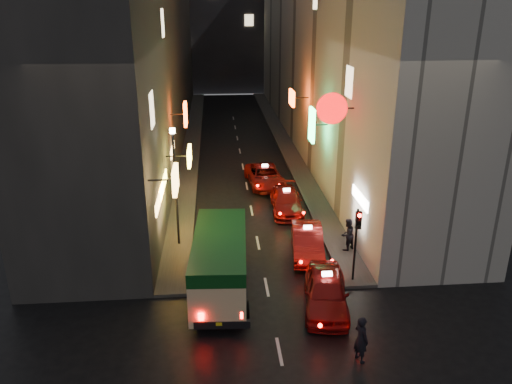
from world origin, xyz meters
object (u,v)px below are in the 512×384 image
object	(u,v)px
taxi_near	(326,289)
lamp_post	(175,180)
traffic_light	(357,230)
minibus	(220,258)
pedestrian_crossing	(361,336)

from	to	relation	value
taxi_near	lamp_post	distance (m)	9.49
taxi_near	traffic_light	bearing A→B (deg)	46.34
minibus	traffic_light	world-z (taller)	traffic_light
pedestrian_crossing	lamp_post	distance (m)	12.28
pedestrian_crossing	lamp_post	xyz separation A→B (m)	(-7.02, 9.71, 2.70)
minibus	lamp_post	bearing A→B (deg)	113.85
taxi_near	traffic_light	size ratio (longest dim) A/B	1.67
traffic_light	minibus	bearing A→B (deg)	-177.36
minibus	lamp_post	xyz separation A→B (m)	(-2.13, 4.81, 1.99)
minibus	pedestrian_crossing	distance (m)	6.96
pedestrian_crossing	lamp_post	size ratio (longest dim) A/B	0.33
taxi_near	traffic_light	xyz separation A→B (m)	(1.69, 1.77, 1.81)
taxi_near	traffic_light	world-z (taller)	traffic_light
taxi_near	pedestrian_crossing	xyz separation A→B (m)	(0.51, -3.40, 0.14)
pedestrian_crossing	traffic_light	size ratio (longest dim) A/B	0.58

